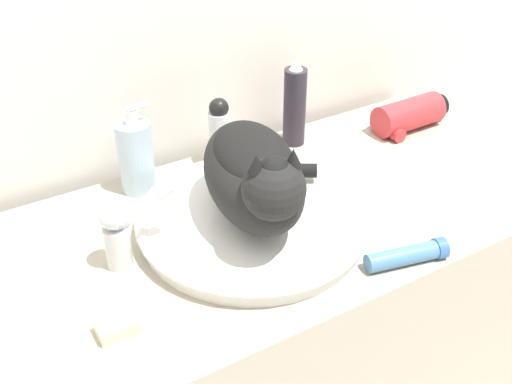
{
  "coord_description": "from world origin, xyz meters",
  "views": [
    {
      "loc": [
        -0.47,
        -0.55,
        1.51
      ],
      "look_at": [
        -0.0,
        0.24,
        0.89
      ],
      "focal_mm": 45.0,
      "sensor_mm": 36.0,
      "label": 1
    }
  ],
  "objects_px": {
    "cat": "(255,173)",
    "cream_tube": "(408,255)",
    "soap_bar": "(117,326)",
    "hairspray_can_black": "(295,105)",
    "deodorant_stick": "(220,132)",
    "faucet": "(121,227)",
    "soap_pump_bottle": "(136,156)",
    "hair_dryer": "(408,115)"
  },
  "relations": [
    {
      "from": "soap_bar",
      "to": "cream_tube",
      "type": "bearing_deg",
      "value": -11.71
    },
    {
      "from": "cream_tube",
      "to": "deodorant_stick",
      "type": "bearing_deg",
      "value": 104.89
    },
    {
      "from": "hairspray_can_black",
      "to": "deodorant_stick",
      "type": "xyz_separation_m",
      "value": [
        -0.19,
        0.0,
        -0.02
      ]
    },
    {
      "from": "faucet",
      "to": "hairspray_can_black",
      "type": "height_order",
      "value": "hairspray_can_black"
    },
    {
      "from": "cream_tube",
      "to": "hair_dryer",
      "type": "height_order",
      "value": "hair_dryer"
    },
    {
      "from": "hairspray_can_black",
      "to": "cat",
      "type": "bearing_deg",
      "value": -134.97
    },
    {
      "from": "cream_tube",
      "to": "soap_bar",
      "type": "bearing_deg",
      "value": 168.29
    },
    {
      "from": "cat",
      "to": "faucet",
      "type": "xyz_separation_m",
      "value": [
        -0.23,
        0.04,
        -0.06
      ]
    },
    {
      "from": "soap_pump_bottle",
      "to": "deodorant_stick",
      "type": "bearing_deg",
      "value": 0.0
    },
    {
      "from": "cat",
      "to": "faucet",
      "type": "height_order",
      "value": "cat"
    },
    {
      "from": "hair_dryer",
      "to": "soap_bar",
      "type": "distance_m",
      "value": 0.85
    },
    {
      "from": "soap_pump_bottle",
      "to": "hair_dryer",
      "type": "relative_size",
      "value": 0.99
    },
    {
      "from": "soap_pump_bottle",
      "to": "hair_dryer",
      "type": "bearing_deg",
      "value": -7.34
    },
    {
      "from": "soap_pump_bottle",
      "to": "cat",
      "type": "bearing_deg",
      "value": -63.98
    },
    {
      "from": "cat",
      "to": "soap_bar",
      "type": "height_order",
      "value": "cat"
    },
    {
      "from": "hairspray_can_black",
      "to": "soap_pump_bottle",
      "type": "height_order",
      "value": "hairspray_can_black"
    },
    {
      "from": "soap_pump_bottle",
      "to": "hair_dryer",
      "type": "height_order",
      "value": "soap_pump_bottle"
    },
    {
      "from": "hairspray_can_black",
      "to": "soap_pump_bottle",
      "type": "bearing_deg",
      "value": 180.0
    },
    {
      "from": "soap_pump_bottle",
      "to": "faucet",
      "type": "bearing_deg",
      "value": -118.07
    },
    {
      "from": "cat",
      "to": "soap_bar",
      "type": "bearing_deg",
      "value": -57.4
    },
    {
      "from": "cat",
      "to": "deodorant_stick",
      "type": "xyz_separation_m",
      "value": [
        0.06,
        0.25,
        -0.06
      ]
    },
    {
      "from": "soap_bar",
      "to": "hairspray_can_black",
      "type": "bearing_deg",
      "value": 32.54
    },
    {
      "from": "soap_pump_bottle",
      "to": "soap_bar",
      "type": "height_order",
      "value": "soap_pump_bottle"
    },
    {
      "from": "cat",
      "to": "cream_tube",
      "type": "bearing_deg",
      "value": 56.36
    },
    {
      "from": "hairspray_can_black",
      "to": "hair_dryer",
      "type": "height_order",
      "value": "hairspray_can_black"
    },
    {
      "from": "cat",
      "to": "hair_dryer",
      "type": "distance_m",
      "value": 0.55
    },
    {
      "from": "cat",
      "to": "cream_tube",
      "type": "distance_m",
      "value": 0.3
    },
    {
      "from": "deodorant_stick",
      "to": "cat",
      "type": "bearing_deg",
      "value": -104.27
    },
    {
      "from": "cat",
      "to": "hair_dryer",
      "type": "bearing_deg",
      "value": 122.15
    },
    {
      "from": "hairspray_can_black",
      "to": "hair_dryer",
      "type": "xyz_separation_m",
      "value": [
        0.26,
        -0.08,
        -0.06
      ]
    },
    {
      "from": "deodorant_stick",
      "to": "cream_tube",
      "type": "bearing_deg",
      "value": -75.11
    },
    {
      "from": "faucet",
      "to": "cream_tube",
      "type": "height_order",
      "value": "faucet"
    },
    {
      "from": "deodorant_stick",
      "to": "soap_bar",
      "type": "relative_size",
      "value": 2.47
    },
    {
      "from": "hairspray_can_black",
      "to": "soap_pump_bottle",
      "type": "xyz_separation_m",
      "value": [
        -0.37,
        0.0,
        -0.02
      ]
    },
    {
      "from": "faucet",
      "to": "hairspray_can_black",
      "type": "xyz_separation_m",
      "value": [
        0.48,
        0.2,
        0.01
      ]
    },
    {
      "from": "faucet",
      "to": "deodorant_stick",
      "type": "bearing_deg",
      "value": 42.57
    },
    {
      "from": "faucet",
      "to": "hairspray_can_black",
      "type": "relative_size",
      "value": 0.74
    },
    {
      "from": "deodorant_stick",
      "to": "hair_dryer",
      "type": "distance_m",
      "value": 0.46
    },
    {
      "from": "hairspray_can_black",
      "to": "faucet",
      "type": "bearing_deg",
      "value": -156.89
    },
    {
      "from": "faucet",
      "to": "soap_pump_bottle",
      "type": "bearing_deg",
      "value": 69.66
    },
    {
      "from": "cat",
      "to": "soap_pump_bottle",
      "type": "height_order",
      "value": "cat"
    },
    {
      "from": "cat",
      "to": "soap_pump_bottle",
      "type": "bearing_deg",
      "value": -139.98
    }
  ]
}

